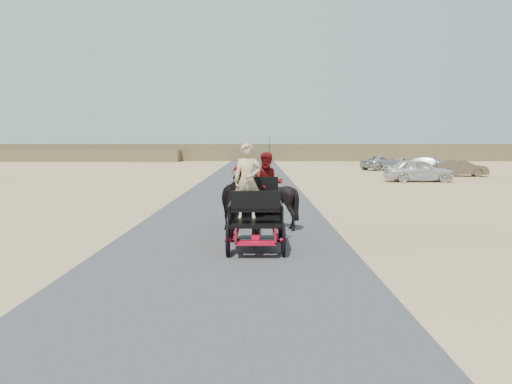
{
  "coord_description": "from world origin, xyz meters",
  "views": [
    {
      "loc": [
        0.73,
        -10.78,
        2.52
      ],
      "look_at": [
        0.68,
        2.67,
        1.2
      ],
      "focal_mm": 35.0,
      "sensor_mm": 36.0,
      "label": 1
    }
  ],
  "objects_px": {
    "carriage": "(256,233)",
    "pedestrian": "(240,174)",
    "horse_left": "(238,199)",
    "car_a": "(418,170)",
    "car_b": "(461,168)",
    "car_c": "(430,165)",
    "car_d": "(386,163)",
    "horse_right": "(275,199)"
  },
  "relations": [
    {
      "from": "carriage",
      "to": "car_a",
      "type": "xyz_separation_m",
      "value": [
        10.58,
        20.82,
        0.39
      ]
    },
    {
      "from": "car_b",
      "to": "car_c",
      "type": "xyz_separation_m",
      "value": [
        -1.14,
        3.43,
        0.06
      ]
    },
    {
      "from": "car_a",
      "to": "car_d",
      "type": "height_order",
      "value": "car_a"
    },
    {
      "from": "carriage",
      "to": "car_a",
      "type": "height_order",
      "value": "car_a"
    },
    {
      "from": "horse_left",
      "to": "car_d",
      "type": "relative_size",
      "value": 0.41
    },
    {
      "from": "carriage",
      "to": "pedestrian",
      "type": "bearing_deg",
      "value": 93.46
    },
    {
      "from": "car_a",
      "to": "car_d",
      "type": "xyz_separation_m",
      "value": [
        1.53,
        14.36,
        -0.08
      ]
    },
    {
      "from": "carriage",
      "to": "car_b",
      "type": "bearing_deg",
      "value": 59.32
    },
    {
      "from": "carriage",
      "to": "pedestrian",
      "type": "relative_size",
      "value": 1.39
    },
    {
      "from": "carriage",
      "to": "car_d",
      "type": "height_order",
      "value": "car_d"
    },
    {
      "from": "horse_left",
      "to": "horse_right",
      "type": "height_order",
      "value": "horse_right"
    },
    {
      "from": "pedestrian",
      "to": "car_a",
      "type": "bearing_deg",
      "value": 177.99
    },
    {
      "from": "pedestrian",
      "to": "car_c",
      "type": "relative_size",
      "value": 0.36
    },
    {
      "from": "car_a",
      "to": "car_b",
      "type": "bearing_deg",
      "value": -41.74
    },
    {
      "from": "car_d",
      "to": "pedestrian",
      "type": "bearing_deg",
      "value": 118.84
    },
    {
      "from": "horse_right",
      "to": "car_b",
      "type": "bearing_deg",
      "value": -122.87
    },
    {
      "from": "pedestrian",
      "to": "car_b",
      "type": "bearing_deg",
      "value": -174.03
    },
    {
      "from": "car_c",
      "to": "carriage",
      "type": "bearing_deg",
      "value": 178.54
    },
    {
      "from": "car_c",
      "to": "car_d",
      "type": "xyz_separation_m",
      "value": [
        -2.28,
        5.58,
        -0.02
      ]
    },
    {
      "from": "car_a",
      "to": "horse_right",
      "type": "bearing_deg",
      "value": 151.63
    },
    {
      "from": "carriage",
      "to": "horse_right",
      "type": "xyz_separation_m",
      "value": [
        0.55,
        3.0,
        0.49
      ]
    },
    {
      "from": "car_a",
      "to": "car_c",
      "type": "height_order",
      "value": "car_a"
    },
    {
      "from": "horse_left",
      "to": "car_d",
      "type": "bearing_deg",
      "value": -111.47
    },
    {
      "from": "pedestrian",
      "to": "car_d",
      "type": "xyz_separation_m",
      "value": [
        13.04,
        19.79,
        -0.19
      ]
    },
    {
      "from": "pedestrian",
      "to": "horse_left",
      "type": "bearing_deg",
      "value": 64.5
    },
    {
      "from": "car_a",
      "to": "car_d",
      "type": "distance_m",
      "value": 14.44
    },
    {
      "from": "horse_right",
      "to": "car_a",
      "type": "xyz_separation_m",
      "value": [
        10.03,
        17.82,
        -0.1
      ]
    },
    {
      "from": "horse_right",
      "to": "car_d",
      "type": "relative_size",
      "value": 0.35
    },
    {
      "from": "car_b",
      "to": "car_c",
      "type": "relative_size",
      "value": 0.8
    },
    {
      "from": "pedestrian",
      "to": "car_a",
      "type": "height_order",
      "value": "pedestrian"
    },
    {
      "from": "horse_left",
      "to": "car_a",
      "type": "relative_size",
      "value": 0.46
    },
    {
      "from": "carriage",
      "to": "pedestrian",
      "type": "xyz_separation_m",
      "value": [
        -0.93,
        15.39,
        0.5
      ]
    },
    {
      "from": "pedestrian",
      "to": "car_b",
      "type": "height_order",
      "value": "pedestrian"
    },
    {
      "from": "horse_left",
      "to": "car_c",
      "type": "distance_m",
      "value": 30.51
    },
    {
      "from": "horse_right",
      "to": "car_a",
      "type": "bearing_deg",
      "value": -119.37
    },
    {
      "from": "carriage",
      "to": "car_a",
      "type": "relative_size",
      "value": 0.54
    },
    {
      "from": "horse_right",
      "to": "car_b",
      "type": "distance_m",
      "value": 27.59
    },
    {
      "from": "horse_left",
      "to": "car_a",
      "type": "distance_m",
      "value": 21.01
    },
    {
      "from": "horse_right",
      "to": "car_b",
      "type": "relative_size",
      "value": 0.44
    },
    {
      "from": "carriage",
      "to": "horse_left",
      "type": "bearing_deg",
      "value": 100.39
    },
    {
      "from": "horse_right",
      "to": "pedestrian",
      "type": "relative_size",
      "value": 0.98
    },
    {
      "from": "horse_left",
      "to": "car_d",
      "type": "distance_m",
      "value": 34.58
    }
  ]
}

